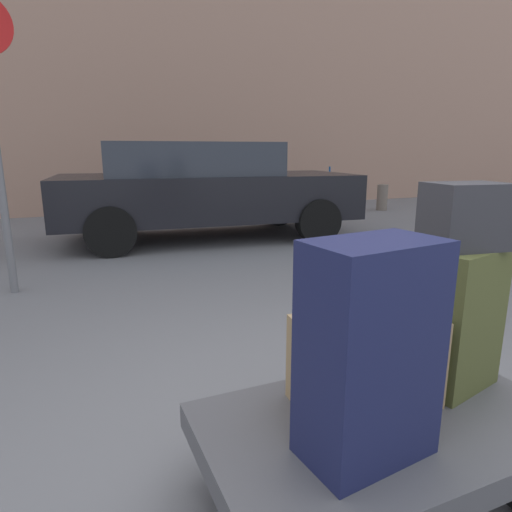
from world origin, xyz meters
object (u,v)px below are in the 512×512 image
Objects in this scene: suitcase_navy_center at (370,352)px; duffel_bag_charcoal_topmost_pile at (466,216)px; duffel_bag_tan_front_right at (365,361)px; bollard_kerb_far at (382,198)px; parked_car at (204,188)px; bicycle_leaning at (317,194)px; bollard_kerb_mid at (326,200)px; suitcase_olive_front_left at (454,318)px; bollard_kerb_near at (272,203)px; luggage_cart at (384,434)px.

duffel_bag_charcoal_topmost_pile is at bearing 13.94° from suitcase_navy_center.
bollard_kerb_far is (5.54, 6.73, -0.23)m from duffel_bag_tan_front_right.
parked_car is 3.91m from bicycle_leaning.
duffel_bag_tan_front_right is at bearing -129.47° from bollard_kerb_far.
bollard_kerb_mid is (4.24, 6.97, -0.41)m from suitcase_navy_center.
suitcase_olive_front_left is 1.02× the size of bollard_kerb_near.
duffel_bag_charcoal_topmost_pile is at bearing 2.66° from duffel_bag_tan_front_right.
suitcase_olive_front_left is 0.35× the size of bicycle_leaning.
luggage_cart is 2.50× the size of duffel_bag_tan_front_right.
duffel_bag_tan_front_right reaches higher than bollard_kerb_far.
bollard_kerb_far is at bearing 0.00° from bollard_kerb_near.
bollard_kerb_far is (1.36, -0.54, -0.09)m from bicycle_leaning.
parked_car reaches higher than duffel_bag_tan_front_right.
bicycle_leaning is at bearing 71.54° from duffel_bag_charcoal_topmost_pile.
parked_car is 4.91m from bollard_kerb_far.
bollard_kerb_mid is (3.14, 1.59, -0.47)m from parked_car.
luggage_cart is at bearing -112.11° from bollard_kerb_near.
suitcase_navy_center is at bearing -129.36° from bollard_kerb_far.
suitcase_navy_center reaches higher than suitcase_olive_front_left.
suitcase_olive_front_left is 8.48m from bollard_kerb_far.
suitcase_olive_front_left is 1.95× the size of duffel_bag_charcoal_topmost_pile.
bicycle_leaning is (3.25, 2.13, -0.39)m from parked_car.
duffel_bag_tan_front_right is 0.94× the size of bollard_kerb_mid.
suitcase_olive_front_left is 1.02× the size of bollard_kerb_mid.
luggage_cart is 2.35× the size of bollard_kerb_far.
bollard_kerb_mid is (1.27, 0.00, 0.00)m from bollard_kerb_near.
suitcase_navy_center is 0.35m from duffel_bag_tan_front_right.
bollard_kerb_mid is (4.05, 6.85, 0.02)m from luggage_cart.
duffel_bag_tan_front_right is at bearing 164.54° from suitcase_olive_front_left.
duffel_bag_tan_front_right is 5.23m from parked_car.
suitcase_navy_center reaches higher than duffel_bag_tan_front_right.
parked_car is at bearing -153.17° from bollard_kerb_mid.
luggage_cart is 7.39m from bollard_kerb_near.
duffel_bag_charcoal_topmost_pile is (0.00, 0.00, 0.42)m from suitcase_olive_front_left.
bollard_kerb_mid is (3.64, 6.75, -0.77)m from duffel_bag_charcoal_topmost_pile.
duffel_bag_charcoal_topmost_pile is at bearing -109.35° from bollard_kerb_near.
duffel_bag_charcoal_topmost_pile reaches higher than bollard_kerb_mid.
suitcase_navy_center reaches higher than bicycle_leaning.
duffel_bag_tan_front_right reaches higher than bollard_kerb_near.
bollard_kerb_far is at bearing 0.00° from bollard_kerb_mid.
duffel_bag_charcoal_topmost_pile is at bearing -127.17° from bollard_kerb_far.
suitcase_olive_front_left is 8.20m from bicycle_leaning.
parked_car is 2.72× the size of bicycle_leaning.
luggage_cart is 0.48m from suitcase_navy_center.
suitcase_olive_front_left is at bearing -127.17° from bollard_kerb_far.
suitcase_navy_center reaches higher than luggage_cart.
bollard_kerb_near is at bearing -158.66° from bicycle_leaning.
bollard_kerb_mid is 1.48m from bollard_kerb_far.
luggage_cart is 0.89m from duffel_bag_charcoal_topmost_pile.
luggage_cart is 2.35× the size of bollard_kerb_mid.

